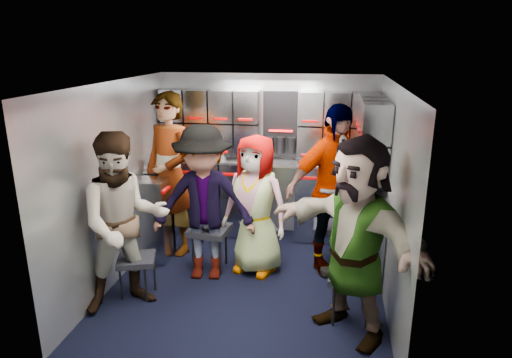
% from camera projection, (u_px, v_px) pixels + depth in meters
% --- Properties ---
extents(floor, '(3.00, 3.00, 0.00)m').
position_uv_depth(floor, '(247.00, 283.00, 4.88)').
color(floor, black).
rests_on(floor, ground).
extents(wall_back, '(2.80, 0.04, 2.10)m').
position_uv_depth(wall_back, '(268.00, 155.00, 5.99)').
color(wall_back, '#969CA3').
rests_on(wall_back, ground).
extents(wall_left, '(0.04, 3.00, 2.10)m').
position_uv_depth(wall_left, '(116.00, 183.00, 4.79)').
color(wall_left, '#969CA3').
rests_on(wall_left, ground).
extents(wall_right, '(0.04, 3.00, 2.10)m').
position_uv_depth(wall_right, '(391.00, 198.00, 4.35)').
color(wall_right, '#969CA3').
rests_on(wall_right, ground).
extents(ceiling, '(2.80, 3.00, 0.02)m').
position_uv_depth(ceiling, '(246.00, 84.00, 4.27)').
color(ceiling, silver).
rests_on(ceiling, wall_back).
extents(cart_bank_back, '(2.68, 0.38, 0.99)m').
position_uv_depth(cart_bank_back, '(265.00, 200.00, 5.95)').
color(cart_bank_back, '#8F929D').
rests_on(cart_bank_back, ground).
extents(cart_bank_left, '(0.38, 0.76, 0.99)m').
position_uv_depth(cart_bank_left, '(158.00, 215.00, 5.45)').
color(cart_bank_left, '#8F929D').
rests_on(cart_bank_left, ground).
extents(counter, '(2.68, 0.42, 0.03)m').
position_uv_depth(counter, '(265.00, 162.00, 5.80)').
color(counter, '#B9BCC1').
rests_on(counter, cart_bank_back).
extents(locker_bank_back, '(2.68, 0.28, 0.82)m').
position_uv_depth(locker_bank_back, '(266.00, 124.00, 5.72)').
color(locker_bank_back, '#8F929D').
rests_on(locker_bank_back, wall_back).
extents(locker_bank_right, '(0.28, 1.00, 0.82)m').
position_uv_depth(locker_bank_right, '(372.00, 137.00, 4.91)').
color(locker_bank_right, '#8F929D').
rests_on(locker_bank_right, wall_right).
extents(right_cabinet, '(0.28, 1.20, 1.00)m').
position_uv_depth(right_cabinet, '(367.00, 226.00, 5.10)').
color(right_cabinet, '#8F929D').
rests_on(right_cabinet, ground).
extents(coffee_niche, '(0.46, 0.16, 0.84)m').
position_uv_depth(coffee_niche, '(281.00, 125.00, 5.76)').
color(coffee_niche, black).
rests_on(coffee_niche, wall_back).
extents(red_latch_strip, '(2.60, 0.02, 0.03)m').
position_uv_depth(red_latch_strip, '(263.00, 176.00, 5.65)').
color(red_latch_strip, '#9B0202').
rests_on(red_latch_strip, cart_bank_back).
extents(jump_seat_near_left, '(0.44, 0.43, 0.42)m').
position_uv_depth(jump_seat_near_left, '(136.00, 261.00, 4.55)').
color(jump_seat_near_left, black).
rests_on(jump_seat_near_left, ground).
extents(jump_seat_mid_left, '(0.46, 0.44, 0.50)m').
position_uv_depth(jump_seat_mid_left, '(209.00, 232.00, 5.08)').
color(jump_seat_mid_left, black).
rests_on(jump_seat_mid_left, ground).
extents(jump_seat_center, '(0.49, 0.48, 0.46)m').
position_uv_depth(jump_seat_center, '(258.00, 230.00, 5.23)').
color(jump_seat_center, black).
rests_on(jump_seat_center, ground).
extents(jump_seat_mid_right, '(0.40, 0.38, 0.47)m').
position_uv_depth(jump_seat_mid_right, '(331.00, 229.00, 5.25)').
color(jump_seat_mid_right, black).
rests_on(jump_seat_mid_right, ground).
extents(jump_seat_near_right, '(0.43, 0.41, 0.47)m').
position_uv_depth(jump_seat_near_right, '(351.00, 279.00, 4.13)').
color(jump_seat_near_right, black).
rests_on(jump_seat_near_right, ground).
extents(attendant_standing, '(0.84, 0.71, 1.95)m').
position_uv_depth(attendant_standing, '(170.00, 174.00, 5.39)').
color(attendant_standing, black).
rests_on(attendant_standing, ground).
extents(attendant_arc_a, '(1.06, 1.01, 1.72)m').
position_uv_depth(attendant_arc_a, '(125.00, 223.00, 4.24)').
color(attendant_arc_a, black).
rests_on(attendant_arc_a, ground).
extents(attendant_arc_b, '(1.14, 0.73, 1.68)m').
position_uv_depth(attendant_arc_b, '(204.00, 204.00, 4.80)').
color(attendant_arc_b, black).
rests_on(attendant_arc_b, ground).
extents(attendant_arc_c, '(0.87, 0.70, 1.55)m').
position_uv_depth(attendant_arc_c, '(256.00, 205.00, 4.95)').
color(attendant_arc_c, black).
rests_on(attendant_arc_c, ground).
extents(attendant_arc_d, '(1.18, 0.94, 1.88)m').
position_uv_depth(attendant_arc_d, '(333.00, 190.00, 4.93)').
color(attendant_arc_d, black).
rests_on(attendant_arc_d, ground).
extents(attendant_arc_e, '(1.56, 1.52, 1.78)m').
position_uv_depth(attendant_arc_e, '(355.00, 239.00, 3.82)').
color(attendant_arc_e, black).
rests_on(attendant_arc_e, ground).
extents(bottle_left, '(0.06, 0.06, 0.25)m').
position_uv_depth(bottle_left, '(245.00, 151.00, 5.75)').
color(bottle_left, white).
rests_on(bottle_left, counter).
extents(bottle_mid, '(0.07, 0.07, 0.25)m').
position_uv_depth(bottle_mid, '(223.00, 150.00, 5.80)').
color(bottle_mid, white).
rests_on(bottle_mid, counter).
extents(bottle_right, '(0.06, 0.06, 0.23)m').
position_uv_depth(bottle_right, '(338.00, 155.00, 5.58)').
color(bottle_right, white).
rests_on(bottle_right, counter).
extents(cup_left, '(0.09, 0.09, 0.10)m').
position_uv_depth(cup_left, '(175.00, 154.00, 5.91)').
color(cup_left, tan).
rests_on(cup_left, counter).
extents(cup_right, '(0.08, 0.08, 0.10)m').
position_uv_depth(cup_right, '(320.00, 160.00, 5.62)').
color(cup_right, tan).
rests_on(cup_right, counter).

